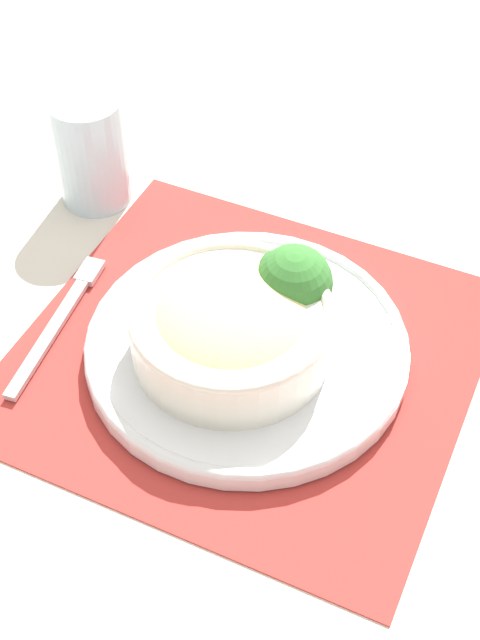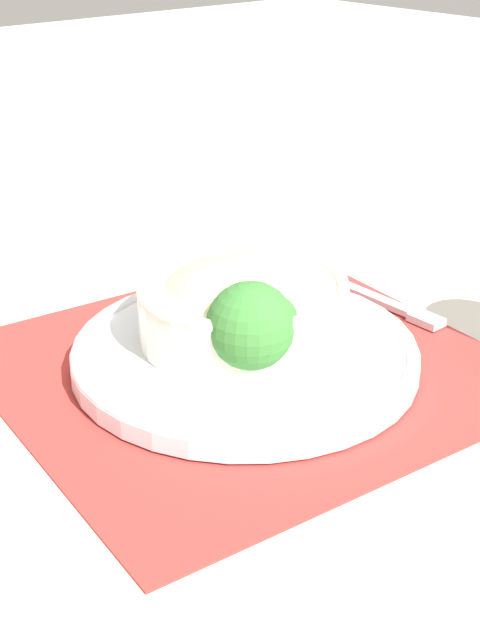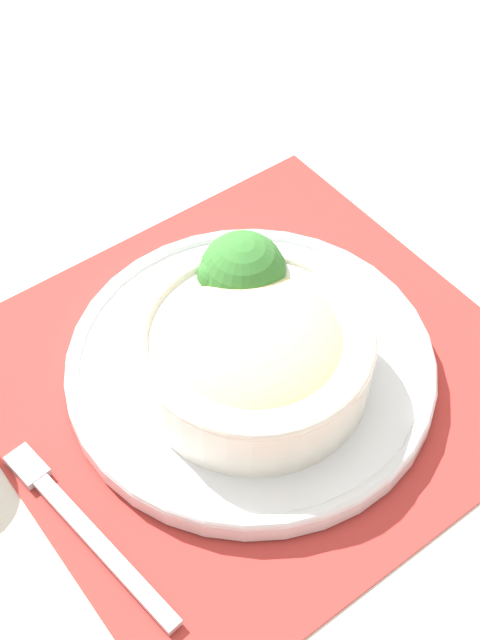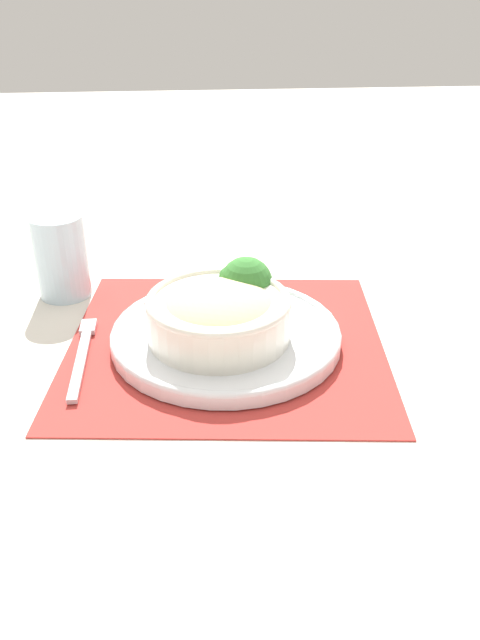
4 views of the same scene
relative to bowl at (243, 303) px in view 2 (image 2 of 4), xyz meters
The scene contains 8 objects.
ground_plane 0.06m from the bowl, 55.82° to the left, with size 4.00×4.00×0.00m, color beige.
placemat 0.05m from the bowl, 55.82° to the left, with size 0.44×0.42×0.00m.
plate 0.04m from the bowl, 55.82° to the left, with size 0.29×0.29×0.02m.
bowl is the anchor object (origin of this frame).
broccoli_floret 0.07m from the bowl, 55.23° to the left, with size 0.07×0.07×0.08m.
carrot_slice_near 0.07m from the bowl, 99.01° to the left, with size 0.05×0.05×0.01m.
carrot_slice_middle 0.06m from the bowl, 110.19° to the left, with size 0.05×0.05×0.01m.
fork 0.18m from the bowl, behind, with size 0.02×0.18×0.01m.
Camera 2 is at (0.43, 0.50, 0.37)m, focal length 50.00 mm.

